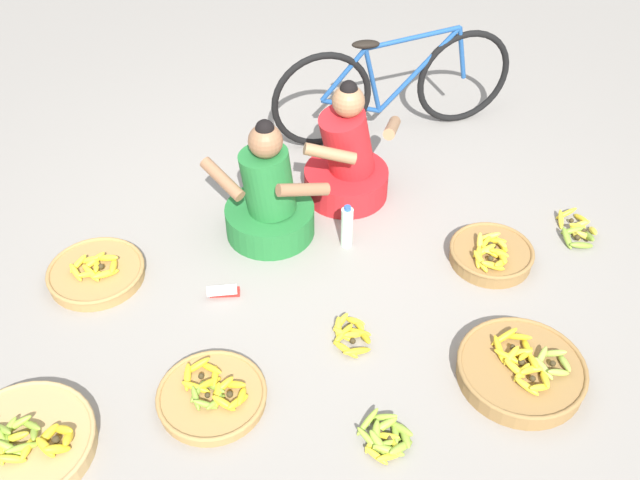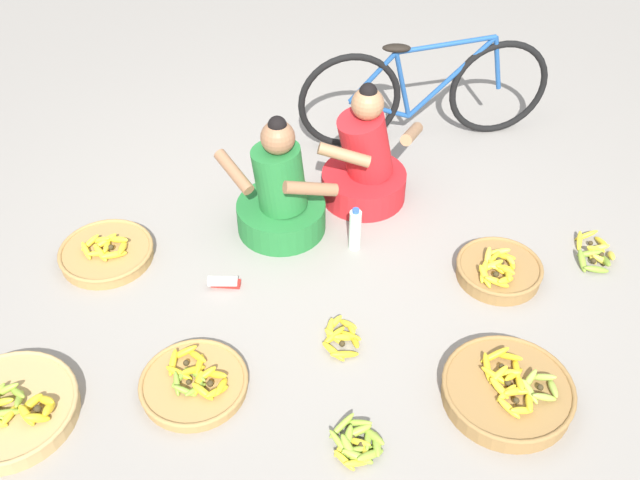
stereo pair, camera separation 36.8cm
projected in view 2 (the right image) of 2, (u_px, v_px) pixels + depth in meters
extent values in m
plane|color=gray|center=(321.00, 263.00, 4.12)|extent=(10.00, 10.00, 0.00)
cylinder|color=#237233|center=(281.00, 216.00, 4.29)|extent=(0.52, 0.52, 0.18)
cylinder|color=#237233|center=(280.00, 178.00, 4.11)|extent=(0.39, 0.37, 0.40)
sphere|color=#8C6042|center=(278.00, 137.00, 3.93)|extent=(0.19, 0.19, 0.19)
sphere|color=black|center=(277.00, 125.00, 3.88)|extent=(0.10, 0.10, 0.10)
cylinder|color=#8C6042|center=(234.00, 172.00, 4.03)|extent=(0.25, 0.28, 0.16)
cylinder|color=#8C6042|center=(311.00, 189.00, 3.92)|extent=(0.31, 0.17, 0.16)
cylinder|color=red|center=(364.00, 185.00, 4.52)|extent=(0.52, 0.52, 0.18)
cylinder|color=red|center=(366.00, 146.00, 4.33)|extent=(0.45, 0.41, 0.45)
sphere|color=#9E704C|center=(368.00, 104.00, 4.14)|extent=(0.19, 0.19, 0.19)
sphere|color=black|center=(368.00, 92.00, 4.09)|extent=(0.10, 0.10, 0.10)
cylinder|color=#9E704C|center=(344.00, 155.00, 4.12)|extent=(0.31, 0.08, 0.16)
cylinder|color=#9E704C|center=(412.00, 134.00, 4.28)|extent=(0.17, 0.31, 0.16)
torus|color=black|center=(350.00, 102.00, 4.77)|extent=(0.68, 0.18, 0.68)
torus|color=black|center=(498.00, 88.00, 4.91)|extent=(0.68, 0.18, 0.68)
cylinder|color=#1E4C8C|center=(451.00, 78.00, 4.79)|extent=(0.55, 0.14, 0.55)
cylinder|color=#1E4C8C|center=(403.00, 85.00, 4.76)|extent=(0.15, 0.06, 0.49)
cylinder|color=#1E4C8C|center=(446.00, 45.00, 4.62)|extent=(0.65, 0.16, 0.08)
cylinder|color=#1E4C8C|center=(380.00, 109.00, 4.85)|extent=(0.42, 0.11, 0.18)
cylinder|color=#1E4C8C|center=(373.00, 77.00, 4.69)|extent=(0.31, 0.09, 0.35)
cylinder|color=#1E4C8C|center=(497.00, 63.00, 4.78)|extent=(0.12, 0.05, 0.38)
ellipsoid|color=black|center=(397.00, 48.00, 4.58)|extent=(0.18, 0.08, 0.05)
cylinder|color=olive|center=(507.00, 392.00, 3.40)|extent=(0.60, 0.60, 0.09)
torus|color=olive|center=(509.00, 387.00, 3.37)|extent=(0.62, 0.62, 0.02)
ellipsoid|color=#9EB747|center=(553.00, 388.00, 3.34)|extent=(0.04, 0.13, 0.05)
ellipsoid|color=#9EB747|center=(543.00, 377.00, 3.37)|extent=(0.13, 0.08, 0.08)
ellipsoid|color=#9EB747|center=(529.00, 380.00, 3.36)|extent=(0.11, 0.12, 0.08)
ellipsoid|color=#9EB747|center=(530.00, 392.00, 3.32)|extent=(0.09, 0.13, 0.07)
ellipsoid|color=#9EB747|center=(545.00, 397.00, 3.29)|extent=(0.13, 0.05, 0.08)
sphere|color=#382D19|center=(540.00, 387.00, 3.34)|extent=(0.03, 0.03, 0.03)
ellipsoid|color=gold|center=(516.00, 368.00, 3.42)|extent=(0.04, 0.16, 0.06)
ellipsoid|color=gold|center=(508.00, 356.00, 3.47)|extent=(0.14, 0.11, 0.09)
ellipsoid|color=gold|center=(495.00, 355.00, 3.47)|extent=(0.15, 0.08, 0.08)
ellipsoid|color=gold|center=(487.00, 367.00, 3.43)|extent=(0.04, 0.16, 0.06)
ellipsoid|color=gold|center=(496.00, 376.00, 3.39)|extent=(0.15, 0.11, 0.06)
ellipsoid|color=gold|center=(514.00, 375.00, 3.39)|extent=(0.13, 0.13, 0.08)
sphere|color=#382D19|center=(502.00, 367.00, 3.43)|extent=(0.03, 0.03, 0.03)
ellipsoid|color=yellow|center=(520.00, 383.00, 3.35)|extent=(0.04, 0.13, 0.08)
ellipsoid|color=yellow|center=(508.00, 373.00, 3.40)|extent=(0.13, 0.06, 0.07)
ellipsoid|color=yellow|center=(499.00, 375.00, 3.39)|extent=(0.12, 0.11, 0.07)
ellipsoid|color=yellow|center=(499.00, 388.00, 3.33)|extent=(0.10, 0.12, 0.06)
ellipsoid|color=yellow|center=(515.00, 391.00, 3.32)|extent=(0.13, 0.09, 0.06)
sphere|color=#382D19|center=(508.00, 382.00, 3.36)|extent=(0.03, 0.03, 0.03)
ellipsoid|color=yellow|center=(529.00, 402.00, 3.28)|extent=(0.05, 0.13, 0.07)
ellipsoid|color=yellow|center=(516.00, 391.00, 3.33)|extent=(0.13, 0.05, 0.05)
ellipsoid|color=yellow|center=(506.00, 393.00, 3.32)|extent=(0.12, 0.11, 0.05)
ellipsoid|color=yellow|center=(509.00, 408.00, 3.26)|extent=(0.12, 0.11, 0.06)
ellipsoid|color=yellow|center=(522.00, 410.00, 3.24)|extent=(0.13, 0.07, 0.07)
sphere|color=#382D19|center=(516.00, 401.00, 3.28)|extent=(0.03, 0.03, 0.03)
cylinder|color=#A87F47|center=(194.00, 385.00, 3.46)|extent=(0.50, 0.50, 0.05)
torus|color=#A87F47|center=(194.00, 381.00, 3.44)|extent=(0.52, 0.52, 0.02)
ellipsoid|color=gold|center=(221.00, 386.00, 3.39)|extent=(0.06, 0.13, 0.06)
ellipsoid|color=gold|center=(216.00, 375.00, 3.43)|extent=(0.13, 0.08, 0.07)
ellipsoid|color=gold|center=(205.00, 375.00, 3.43)|extent=(0.13, 0.10, 0.08)
ellipsoid|color=gold|center=(199.00, 382.00, 3.40)|extent=(0.05, 0.13, 0.06)
ellipsoid|color=gold|center=(203.00, 392.00, 3.36)|extent=(0.13, 0.09, 0.08)
ellipsoid|color=gold|center=(217.00, 392.00, 3.37)|extent=(0.12, 0.11, 0.06)
sphere|color=#382D19|center=(210.00, 384.00, 3.40)|extent=(0.03, 0.03, 0.03)
ellipsoid|color=gold|center=(199.00, 364.00, 3.49)|extent=(0.04, 0.15, 0.05)
ellipsoid|color=gold|center=(196.00, 356.00, 3.53)|extent=(0.13, 0.12, 0.05)
ellipsoid|color=gold|center=(184.00, 352.00, 3.53)|extent=(0.15, 0.08, 0.08)
ellipsoid|color=gold|center=(173.00, 362.00, 3.49)|extent=(0.04, 0.15, 0.06)
ellipsoid|color=gold|center=(179.00, 373.00, 3.45)|extent=(0.15, 0.09, 0.06)
ellipsoid|color=gold|center=(193.00, 370.00, 3.45)|extent=(0.13, 0.12, 0.09)
sphere|color=#382D19|center=(186.00, 363.00, 3.49)|extent=(0.03, 0.03, 0.03)
ellipsoid|color=olive|center=(200.00, 382.00, 3.41)|extent=(0.04, 0.13, 0.05)
ellipsoid|color=olive|center=(198.00, 376.00, 3.44)|extent=(0.11, 0.11, 0.06)
ellipsoid|color=olive|center=(186.00, 374.00, 3.45)|extent=(0.12, 0.08, 0.06)
ellipsoid|color=olive|center=(180.00, 377.00, 3.43)|extent=(0.09, 0.12, 0.05)
ellipsoid|color=olive|center=(177.00, 384.00, 3.40)|extent=(0.06, 0.12, 0.07)
ellipsoid|color=olive|center=(185.00, 391.00, 3.36)|extent=(0.12, 0.05, 0.08)
ellipsoid|color=olive|center=(196.00, 390.00, 3.38)|extent=(0.11, 0.11, 0.05)
sphere|color=#382D19|center=(189.00, 382.00, 3.41)|extent=(0.03, 0.03, 0.03)
cylinder|color=olive|center=(499.00, 271.00, 4.02)|extent=(0.46, 0.46, 0.08)
torus|color=olive|center=(500.00, 266.00, 3.99)|extent=(0.47, 0.47, 0.02)
ellipsoid|color=gold|center=(511.00, 263.00, 3.97)|extent=(0.04, 0.12, 0.05)
ellipsoid|color=gold|center=(505.00, 257.00, 4.00)|extent=(0.12, 0.09, 0.06)
ellipsoid|color=gold|center=(494.00, 258.00, 4.00)|extent=(0.11, 0.11, 0.06)
ellipsoid|color=gold|center=(497.00, 267.00, 3.94)|extent=(0.11, 0.10, 0.07)
ellipsoid|color=gold|center=(505.00, 268.00, 3.93)|extent=(0.12, 0.05, 0.08)
sphere|color=#382D19|center=(502.00, 262.00, 3.97)|extent=(0.03, 0.03, 0.03)
ellipsoid|color=yellow|center=(509.00, 259.00, 3.99)|extent=(0.06, 0.14, 0.07)
ellipsoid|color=yellow|center=(498.00, 252.00, 4.02)|extent=(0.14, 0.05, 0.08)
ellipsoid|color=yellow|center=(488.00, 257.00, 3.99)|extent=(0.07, 0.14, 0.08)
ellipsoid|color=yellow|center=(501.00, 268.00, 3.94)|extent=(0.14, 0.05, 0.06)
sphere|color=#382D19|center=(499.00, 260.00, 3.98)|extent=(0.03, 0.03, 0.03)
ellipsoid|color=yellow|center=(509.00, 275.00, 3.88)|extent=(0.06, 0.15, 0.09)
ellipsoid|color=yellow|center=(504.00, 269.00, 3.93)|extent=(0.12, 0.14, 0.07)
ellipsoid|color=yellow|center=(491.00, 266.00, 3.94)|extent=(0.15, 0.08, 0.08)
ellipsoid|color=yellow|center=(484.00, 272.00, 3.91)|extent=(0.07, 0.15, 0.08)
ellipsoid|color=yellow|center=(485.00, 276.00, 3.88)|extent=(0.08, 0.15, 0.08)
ellipsoid|color=yellow|center=(497.00, 282.00, 3.84)|extent=(0.15, 0.05, 0.09)
ellipsoid|color=yellow|center=(506.00, 280.00, 3.86)|extent=(0.13, 0.12, 0.09)
sphere|color=#382D19|center=(496.00, 274.00, 3.90)|extent=(0.03, 0.03, 0.03)
cylinder|color=#A87F47|center=(107.00, 254.00, 4.13)|extent=(0.52, 0.52, 0.06)
torus|color=#A87F47|center=(106.00, 250.00, 4.11)|extent=(0.53, 0.53, 0.02)
ellipsoid|color=yellow|center=(123.00, 247.00, 4.09)|extent=(0.04, 0.15, 0.07)
ellipsoid|color=yellow|center=(118.00, 240.00, 4.13)|extent=(0.15, 0.09, 0.08)
ellipsoid|color=yellow|center=(105.00, 241.00, 4.12)|extent=(0.14, 0.13, 0.07)
ellipsoid|color=yellow|center=(100.00, 253.00, 4.06)|extent=(0.13, 0.14, 0.06)
ellipsoid|color=yellow|center=(114.00, 255.00, 4.04)|extent=(0.15, 0.10, 0.06)
sphere|color=#382D19|center=(111.00, 247.00, 4.09)|extent=(0.03, 0.03, 0.03)
ellipsoid|color=yellow|center=(107.00, 247.00, 4.09)|extent=(0.04, 0.14, 0.06)
ellipsoid|color=yellow|center=(101.00, 240.00, 4.13)|extent=(0.14, 0.05, 0.08)
ellipsoid|color=yellow|center=(90.00, 243.00, 4.12)|extent=(0.11, 0.12, 0.07)
ellipsoid|color=yellow|center=(86.00, 251.00, 4.07)|extent=(0.10, 0.13, 0.07)
ellipsoid|color=yellow|center=(99.00, 253.00, 4.05)|extent=(0.13, 0.09, 0.07)
sphere|color=#382D19|center=(96.00, 247.00, 4.09)|extent=(0.03, 0.03, 0.03)
cylinder|color=tan|center=(9.00, 411.00, 3.33)|extent=(0.63, 0.63, 0.08)
torus|color=tan|center=(6.00, 406.00, 3.30)|extent=(0.64, 0.64, 0.02)
ellipsoid|color=gold|center=(49.00, 408.00, 3.25)|extent=(0.04, 0.12, 0.09)
ellipsoid|color=gold|center=(46.00, 400.00, 3.29)|extent=(0.12, 0.10, 0.08)
ellipsoid|color=gold|center=(32.00, 403.00, 3.29)|extent=(0.11, 0.12, 0.06)
ellipsoid|color=gold|center=(27.00, 415.00, 3.23)|extent=(0.11, 0.11, 0.08)
ellipsoid|color=gold|center=(37.00, 418.00, 3.22)|extent=(0.13, 0.07, 0.08)
sphere|color=#382D19|center=(38.00, 409.00, 3.26)|extent=(0.04, 0.04, 0.04)
ellipsoid|color=#8CAD38|center=(19.00, 399.00, 3.29)|extent=(0.06, 0.15, 0.09)
ellipsoid|color=#8CAD38|center=(17.00, 392.00, 3.32)|extent=(0.14, 0.12, 0.08)
ellipsoid|color=#8CAD38|center=(4.00, 390.00, 3.33)|extent=(0.15, 0.08, 0.08)
ellipsoid|color=#8CAD38|center=(6.00, 413.00, 3.24)|extent=(0.15, 0.09, 0.07)
sphere|color=#382D19|center=(5.00, 402.00, 3.29)|extent=(0.03, 0.03, 0.03)
ellipsoid|color=yellow|center=(10.00, 415.00, 3.24)|extent=(0.05, 0.13, 0.05)
ellipsoid|color=yellow|center=(2.00, 402.00, 3.29)|extent=(0.13, 0.04, 0.07)
ellipsoid|color=yellow|center=(351.00, 328.00, 3.72)|extent=(0.06, 0.13, 0.08)
ellipsoid|color=yellow|center=(348.00, 324.00, 3.74)|extent=(0.12, 0.11, 0.07)
ellipsoid|color=yellow|center=(333.00, 324.00, 3.74)|extent=(0.12, 0.11, 0.07)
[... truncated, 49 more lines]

